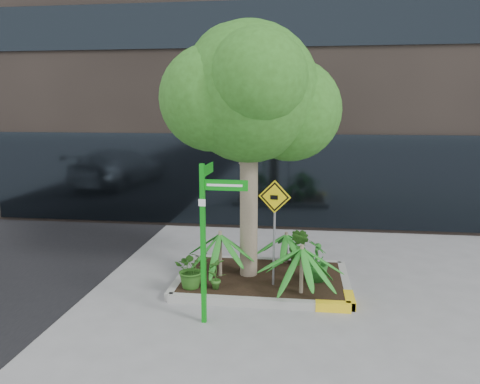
# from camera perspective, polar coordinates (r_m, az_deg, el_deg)

# --- Properties ---
(ground) EXTENTS (80.00, 80.00, 0.00)m
(ground) POSITION_cam_1_polar(r_m,az_deg,el_deg) (9.16, 1.35, -11.69)
(ground) COLOR gray
(ground) RESTS_ON ground
(planter) EXTENTS (3.35, 2.36, 0.15)m
(planter) POSITION_cam_1_polar(r_m,az_deg,el_deg) (9.36, 2.97, -10.55)
(planter) COLOR #9E9E99
(planter) RESTS_ON ground
(tree) EXTENTS (3.37, 2.99, 5.06)m
(tree) POSITION_cam_1_polar(r_m,az_deg,el_deg) (8.90, 1.13, 12.00)
(tree) COLOR gray
(tree) RESTS_ON ground
(palm_front) EXTENTS (1.00, 1.00, 1.12)m
(palm_front) POSITION_cam_1_polar(r_m,az_deg,el_deg) (8.37, 7.57, -6.79)
(palm_front) COLOR gray
(palm_front) RESTS_ON ground
(palm_left) EXTENTS (1.02, 1.02, 1.14)m
(palm_left) POSITION_cam_1_polar(r_m,az_deg,el_deg) (9.13, -2.45, -5.14)
(palm_left) COLOR gray
(palm_left) RESTS_ON ground
(palm_back) EXTENTS (0.75, 0.75, 0.83)m
(palm_back) POSITION_cam_1_polar(r_m,az_deg,el_deg) (10.01, 5.66, -5.15)
(palm_back) COLOR gray
(palm_back) RESTS_ON ground
(shrub_a) EXTENTS (0.84, 0.84, 0.73)m
(shrub_a) POSITION_cam_1_polar(r_m,az_deg,el_deg) (8.74, -5.86, -9.25)
(shrub_a) COLOR #285B1A
(shrub_a) RESTS_ON planter
(shrub_b) EXTENTS (0.51, 0.51, 0.78)m
(shrub_b) POSITION_cam_1_polar(r_m,az_deg,el_deg) (9.13, 9.35, -8.29)
(shrub_b) COLOR #1D5D1B
(shrub_b) RESTS_ON planter
(shrub_c) EXTENTS (0.45, 0.45, 0.60)m
(shrub_c) POSITION_cam_1_polar(r_m,az_deg,el_deg) (8.66, -2.95, -9.84)
(shrub_c) COLOR #316C21
(shrub_c) RESTS_ON planter
(shrub_d) EXTENTS (0.62, 0.62, 0.80)m
(shrub_d) POSITION_cam_1_polar(r_m,az_deg,el_deg) (9.96, 7.21, -6.59)
(shrub_d) COLOR #265619
(shrub_d) RESTS_ON planter
(street_sign_post) EXTENTS (0.77, 0.76, 2.59)m
(street_sign_post) POSITION_cam_1_polar(r_m,az_deg,el_deg) (7.37, -4.08, -4.13)
(street_sign_post) COLOR #0D9115
(street_sign_post) RESTS_ON ground
(cattle_sign) EXTENTS (0.60, 0.15, 1.98)m
(cattle_sign) POSITION_cam_1_polar(r_m,az_deg,el_deg) (8.59, 4.22, -2.79)
(cattle_sign) COLOR slate
(cattle_sign) RESTS_ON ground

